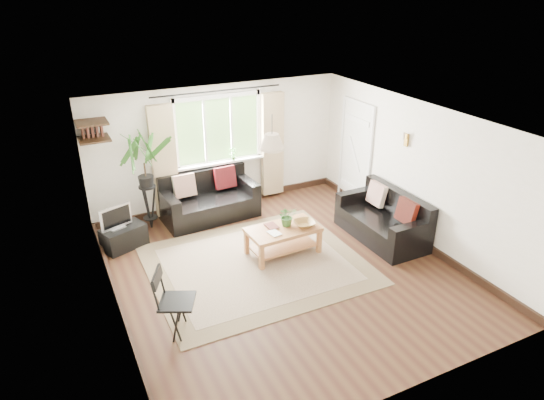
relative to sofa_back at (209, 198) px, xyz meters
name	(u,v)px	position (x,y,z in m)	size (l,w,h in m)	color
floor	(283,270)	(0.40, -2.25, -0.41)	(5.50, 5.50, 0.00)	#321910
ceiling	(285,121)	(0.40, -2.25, 1.99)	(5.50, 5.50, 0.00)	white
wall_back	(218,147)	(0.40, 0.50, 0.79)	(5.00, 0.02, 2.40)	silver
wall_front	(410,305)	(0.40, -5.00, 0.79)	(5.00, 0.02, 2.40)	silver
wall_left	(108,238)	(-2.10, -2.25, 0.79)	(0.02, 5.50, 2.40)	silver
wall_right	(417,173)	(2.90, -2.25, 0.79)	(0.02, 5.50, 2.40)	silver
rug	(256,264)	(0.09, -1.92, -0.40)	(3.29, 2.82, 0.02)	#BAA990
window	(218,130)	(0.40, 0.46, 1.14)	(2.50, 0.16, 2.16)	white
door	(355,154)	(2.87, -0.55, 0.59)	(0.06, 0.96, 2.06)	silver
corner_shelf	(93,131)	(-1.85, 0.25, 1.48)	(0.50, 0.50, 0.34)	black
pendant_lamp	(272,138)	(0.40, -1.85, 1.64)	(0.36, 0.36, 0.54)	beige
wall_sconce	(405,138)	(2.83, -1.95, 1.33)	(0.12, 0.12, 0.28)	beige
sofa_back	(209,198)	(0.00, 0.00, 0.00)	(1.75, 0.88, 0.82)	black
sofa_right	(382,217)	(2.42, -2.07, -0.02)	(0.84, 1.68, 0.79)	black
coffee_table	(283,241)	(0.63, -1.79, -0.17)	(1.17, 0.64, 0.48)	brown
table_plant	(287,216)	(0.74, -1.74, 0.23)	(0.30, 0.26, 0.34)	#315A24
bowl	(304,224)	(0.98, -1.89, 0.11)	(0.34, 0.34, 0.08)	olive
book_a	(270,234)	(0.34, -1.91, 0.08)	(0.16, 0.22, 0.02)	white
book_b	(267,227)	(0.39, -1.68, 0.08)	(0.18, 0.24, 0.02)	#572923
tv_stand	(124,237)	(-1.68, -0.42, -0.22)	(0.71, 0.40, 0.38)	black
tv	(116,217)	(-1.76, -0.42, 0.18)	(0.55, 0.18, 0.42)	#A5A5AA
palm_stand	(146,182)	(-1.11, 0.09, 0.48)	(0.69, 0.69, 1.78)	black
folding_chair	(177,303)	(-1.46, -2.94, 0.04)	(0.47, 0.47, 0.91)	black
sill_plant	(233,154)	(0.65, 0.38, 0.65)	(0.14, 0.10, 0.27)	#2D6023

